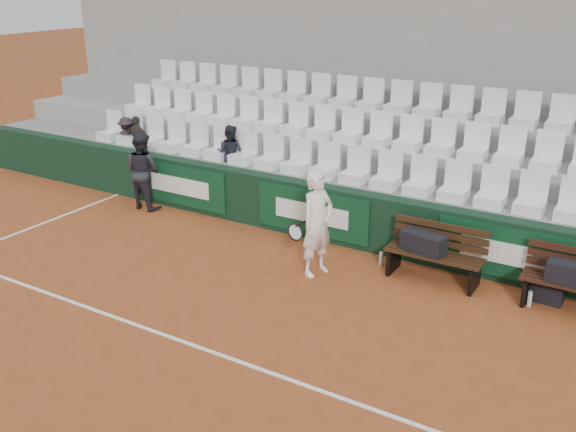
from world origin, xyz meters
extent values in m
plane|color=#984822|center=(0.00, 0.00, 0.00)|extent=(80.00, 80.00, 0.00)
cube|color=white|center=(0.00, 0.00, 0.00)|extent=(18.00, 0.06, 0.01)
cube|color=black|center=(0.00, 4.00, 0.50)|extent=(18.00, 0.30, 1.00)
cube|color=#0C381E|center=(-3.20, 3.83, 0.52)|extent=(2.20, 0.04, 0.82)
cube|color=#0C381E|center=(-0.20, 3.83, 0.52)|extent=(2.20, 0.04, 0.82)
cube|color=#0C381E|center=(3.20, 3.83, 0.52)|extent=(2.20, 0.04, 0.82)
cube|color=gray|center=(0.00, 4.62, 0.50)|extent=(18.00, 0.95, 1.00)
cube|color=gray|center=(0.00, 5.58, 0.72)|extent=(18.00, 0.95, 1.45)
cube|color=gray|center=(0.00, 6.53, 0.95)|extent=(18.00, 0.95, 1.90)
cube|color=gray|center=(0.00, 7.15, 2.20)|extent=(18.00, 0.30, 4.40)
cube|color=white|center=(0.00, 4.45, 1.31)|extent=(11.90, 0.44, 0.63)
cube|color=white|center=(0.00, 5.40, 1.77)|extent=(11.90, 0.44, 0.63)
cube|color=silver|center=(0.00, 6.35, 2.21)|extent=(11.90, 0.44, 0.63)
cube|color=#371E10|center=(2.19, 3.40, 0.23)|extent=(1.50, 0.56, 0.45)
cube|color=#351910|center=(4.24, 3.45, 0.23)|extent=(1.50, 0.56, 0.45)
cube|color=black|center=(2.01, 3.40, 0.60)|extent=(0.74, 0.43, 0.30)
cube|color=black|center=(4.13, 3.41, 0.59)|extent=(0.63, 0.31, 0.29)
cube|color=black|center=(3.84, 3.60, 0.14)|extent=(0.49, 0.31, 0.29)
cylinder|color=silver|center=(1.28, 3.50, 0.11)|extent=(0.06, 0.06, 0.22)
cylinder|color=silver|center=(3.67, 3.31, 0.12)|extent=(0.07, 0.07, 0.23)
imported|color=white|center=(0.52, 2.69, 0.85)|extent=(0.56, 0.70, 1.69)
torus|color=black|center=(0.12, 2.69, 0.62)|extent=(0.19, 0.30, 0.26)
cylinder|color=black|center=(0.25, 2.69, 0.81)|extent=(0.26, 0.03, 0.20)
imported|color=#212129|center=(-3.93, 3.57, 0.78)|extent=(0.77, 0.61, 1.56)
imported|color=black|center=(-5.22, 4.50, 1.50)|extent=(0.68, 0.44, 1.00)
imported|color=#2F2A26|center=(-4.92, 4.50, 1.53)|extent=(0.65, 0.34, 1.05)
imported|color=black|center=(-2.44, 4.50, 1.58)|extent=(0.64, 0.54, 1.16)
camera|label=1|loc=(4.89, -5.48, 4.51)|focal=40.00mm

